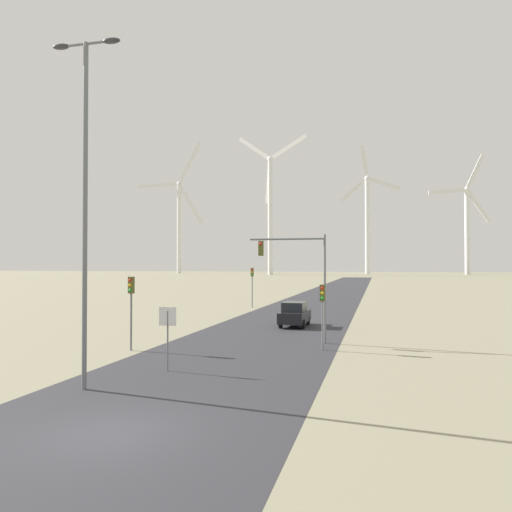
{
  "coord_description": "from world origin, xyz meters",
  "views": [
    {
      "loc": [
        7.13,
        -12.41,
        4.62
      ],
      "look_at": [
        0.0,
        16.67,
        5.13
      ],
      "focal_mm": 35.0,
      "sensor_mm": 36.0,
      "label": 1
    }
  ],
  "objects_px": {
    "traffic_light_post_near_left": "(131,296)",
    "wind_turbine_right": "(467,221)",
    "car_approaching": "(295,314)",
    "traffic_light_mast_overhead": "(299,266)",
    "wind_turbine_center": "(367,216)",
    "streetlamp": "(85,179)",
    "traffic_light_post_near_right": "(323,302)",
    "stop_sign_near": "(168,326)",
    "wind_turbine_left": "(270,204)",
    "traffic_light_post_mid_left": "(252,279)",
    "wind_turbine_far_left": "(179,217)"
  },
  "relations": [
    {
      "from": "traffic_light_post_near_right",
      "to": "car_approaching",
      "type": "distance_m",
      "value": 10.47
    },
    {
      "from": "streetlamp",
      "to": "traffic_light_mast_overhead",
      "type": "distance_m",
      "value": 14.6
    },
    {
      "from": "traffic_light_post_mid_left",
      "to": "traffic_light_post_near_left",
      "type": "bearing_deg",
      "value": -89.58
    },
    {
      "from": "wind_turbine_far_left",
      "to": "wind_turbine_left",
      "type": "relative_size",
      "value": 1.08
    },
    {
      "from": "stop_sign_near",
      "to": "wind_turbine_left",
      "type": "distance_m",
      "value": 204.29
    },
    {
      "from": "streetlamp",
      "to": "traffic_light_post_near_left",
      "type": "relative_size",
      "value": 3.28
    },
    {
      "from": "traffic_light_post_near_left",
      "to": "wind_turbine_far_left",
      "type": "distance_m",
      "value": 240.59
    },
    {
      "from": "streetlamp",
      "to": "traffic_light_post_near_right",
      "type": "relative_size",
      "value": 3.67
    },
    {
      "from": "traffic_light_post_mid_left",
      "to": "wind_turbine_right",
      "type": "relative_size",
      "value": 0.08
    },
    {
      "from": "traffic_light_post_mid_left",
      "to": "wind_turbine_center",
      "type": "height_order",
      "value": "wind_turbine_center"
    },
    {
      "from": "traffic_light_mast_overhead",
      "to": "car_approaching",
      "type": "bearing_deg",
      "value": 101.22
    },
    {
      "from": "traffic_light_post_near_left",
      "to": "car_approaching",
      "type": "distance_m",
      "value": 14.28
    },
    {
      "from": "car_approaching",
      "to": "traffic_light_mast_overhead",
      "type": "bearing_deg",
      "value": -78.78
    },
    {
      "from": "stop_sign_near",
      "to": "traffic_light_mast_overhead",
      "type": "xyz_separation_m",
      "value": [
        4.31,
        9.22,
        2.6
      ]
    },
    {
      "from": "wind_turbine_right",
      "to": "wind_turbine_center",
      "type": "bearing_deg",
      "value": 174.76
    },
    {
      "from": "wind_turbine_left",
      "to": "wind_turbine_center",
      "type": "bearing_deg",
      "value": 36.74
    },
    {
      "from": "stop_sign_near",
      "to": "traffic_light_post_near_right",
      "type": "distance_m",
      "value": 9.1
    },
    {
      "from": "traffic_light_post_near_left",
      "to": "wind_turbine_center",
      "type": "height_order",
      "value": "wind_turbine_center"
    },
    {
      "from": "traffic_light_post_near_left",
      "to": "wind_turbine_left",
      "type": "bearing_deg",
      "value": 99.95
    },
    {
      "from": "streetlamp",
      "to": "wind_turbine_left",
      "type": "bearing_deg",
      "value": 100.21
    },
    {
      "from": "traffic_light_post_near_left",
      "to": "traffic_light_post_mid_left",
      "type": "distance_m",
      "value": 27.28
    },
    {
      "from": "stop_sign_near",
      "to": "traffic_light_post_mid_left",
      "type": "relative_size",
      "value": 0.65
    },
    {
      "from": "traffic_light_post_mid_left",
      "to": "wind_turbine_far_left",
      "type": "bearing_deg",
      "value": 114.65
    },
    {
      "from": "wind_turbine_left",
      "to": "wind_turbine_center",
      "type": "xyz_separation_m",
      "value": [
        41.93,
        31.29,
        -3.22
      ]
    },
    {
      "from": "stop_sign_near",
      "to": "traffic_light_post_near_left",
      "type": "xyz_separation_m",
      "value": [
        -4.03,
        4.31,
        0.96
      ]
    },
    {
      "from": "traffic_light_mast_overhead",
      "to": "wind_turbine_center",
      "type": "height_order",
      "value": "wind_turbine_center"
    },
    {
      "from": "traffic_light_post_near_right",
      "to": "wind_turbine_right",
      "type": "height_order",
      "value": "wind_turbine_right"
    },
    {
      "from": "traffic_light_post_near_left",
      "to": "traffic_light_post_mid_left",
      "type": "bearing_deg",
      "value": 90.42
    },
    {
      "from": "car_approaching",
      "to": "wind_turbine_center",
      "type": "distance_m",
      "value": 214.88
    },
    {
      "from": "traffic_light_mast_overhead",
      "to": "car_approaching",
      "type": "xyz_separation_m",
      "value": [
        -1.48,
        7.46,
        -3.63
      ]
    },
    {
      "from": "wind_turbine_left",
      "to": "stop_sign_near",
      "type": "bearing_deg",
      "value": -79.13
    },
    {
      "from": "car_approaching",
      "to": "traffic_light_post_near_right",
      "type": "bearing_deg",
      "value": -72.3
    },
    {
      "from": "streetlamp",
      "to": "traffic_light_mast_overhead",
      "type": "bearing_deg",
      "value": 65.05
    },
    {
      "from": "streetlamp",
      "to": "wind_turbine_right",
      "type": "bearing_deg",
      "value": 77.58
    },
    {
      "from": "stop_sign_near",
      "to": "wind_turbine_right",
      "type": "relative_size",
      "value": 0.05
    },
    {
      "from": "traffic_light_post_near_right",
      "to": "wind_turbine_left",
      "type": "height_order",
      "value": "wind_turbine_left"
    },
    {
      "from": "stop_sign_near",
      "to": "traffic_light_post_near_left",
      "type": "relative_size",
      "value": 0.7
    },
    {
      "from": "traffic_light_post_near_right",
      "to": "wind_turbine_right",
      "type": "distance_m",
      "value": 224.06
    },
    {
      "from": "traffic_light_post_near_left",
      "to": "wind_turbine_right",
      "type": "bearing_deg",
      "value": 76.58
    },
    {
      "from": "car_approaching",
      "to": "wind_turbine_right",
      "type": "xyz_separation_m",
      "value": [
        45.98,
        208.99,
        23.61
      ]
    },
    {
      "from": "stop_sign_near",
      "to": "wind_turbine_center",
      "type": "xyz_separation_m",
      "value": [
        3.82,
        229.79,
        26.45
      ]
    },
    {
      "from": "wind_turbine_left",
      "to": "wind_turbine_far_left",
      "type": "bearing_deg",
      "value": 153.55
    },
    {
      "from": "traffic_light_post_near_left",
      "to": "traffic_light_post_near_right",
      "type": "xyz_separation_m",
      "value": [
        9.99,
        2.53,
        -0.31
      ]
    },
    {
      "from": "wind_turbine_right",
      "to": "wind_turbine_left",
      "type": "bearing_deg",
      "value": -162.64
    },
    {
      "from": "traffic_light_post_mid_left",
      "to": "streetlamp",
      "type": "bearing_deg",
      "value": -85.89
    },
    {
      "from": "traffic_light_mast_overhead",
      "to": "wind_turbine_right",
      "type": "xyz_separation_m",
      "value": [
        44.5,
        216.45,
        19.99
      ]
    },
    {
      "from": "traffic_light_mast_overhead",
      "to": "streetlamp",
      "type": "bearing_deg",
      "value": -114.95
    },
    {
      "from": "streetlamp",
      "to": "wind_turbine_center",
      "type": "xyz_separation_m",
      "value": [
        5.52,
        233.47,
        20.59
      ]
    },
    {
      "from": "streetlamp",
      "to": "traffic_light_post_near_right",
      "type": "distance_m",
      "value": 14.01
    },
    {
      "from": "traffic_light_post_mid_left",
      "to": "wind_turbine_left",
      "type": "xyz_separation_m",
      "value": [
        -33.88,
        166.91,
        28.51
      ]
    }
  ]
}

